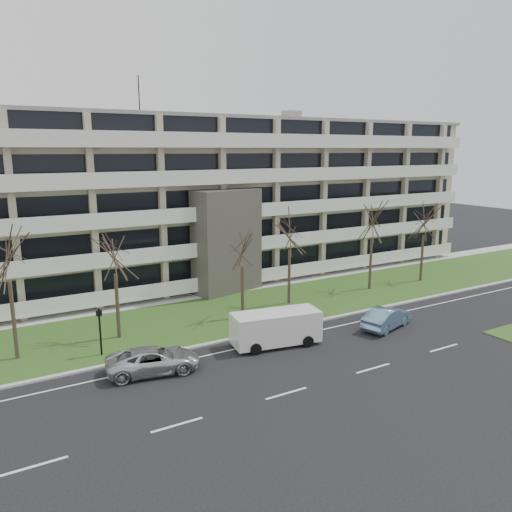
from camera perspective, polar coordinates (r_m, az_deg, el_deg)
ground at (r=30.18m, az=13.25°, el=-12.39°), size 160.00×160.00×0.00m
grass_verge at (r=39.88m, az=0.31°, el=-5.89°), size 90.00×10.00×0.06m
curb at (r=35.89m, az=4.41°, el=-7.96°), size 90.00×0.35×0.12m
sidewalk at (r=44.49m, az=-3.29°, el=-3.98°), size 90.00×2.00×0.08m
lane_edge_line at (r=34.76m, az=5.83°, el=-8.76°), size 90.00×0.12×0.01m
apartment_building at (r=49.17m, az=-7.04°, el=6.48°), size 60.50×15.10×18.75m
silver_pickup at (r=29.24m, az=-11.67°, el=-11.58°), size 5.56×3.28×1.45m
blue_sedan at (r=36.50m, az=14.71°, el=-6.84°), size 4.81×2.84×1.50m
white_van at (r=32.25m, az=2.42°, el=-7.91°), size 5.93×3.04×2.19m
pedestrian_signal at (r=31.80m, az=-17.42°, el=-7.61°), size 0.35×0.31×3.02m
tree_1 at (r=31.96m, az=-26.66°, el=0.64°), size 4.31×4.31×8.62m
tree_2 at (r=33.33m, az=-15.93°, el=0.85°), size 3.93×3.93×7.86m
tree_3 at (r=36.09m, az=-1.59°, el=1.24°), size 3.57×3.57×7.14m
tree_4 at (r=39.58m, az=3.89°, el=3.17°), size 4.00×4.00×8.01m
tree_5 at (r=44.92m, az=13.21°, el=4.41°), size 4.24×4.24×8.47m
tree_6 at (r=49.21m, az=18.72°, el=4.20°), size 3.94×3.94×7.88m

